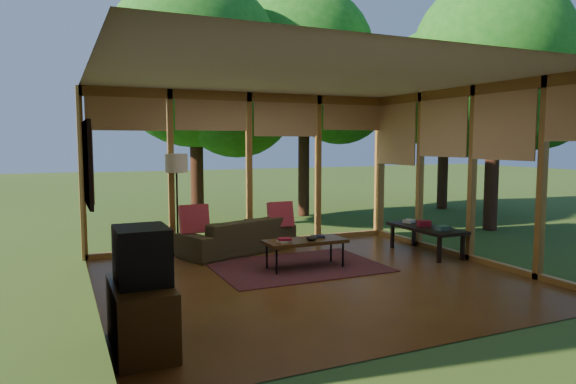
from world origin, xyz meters
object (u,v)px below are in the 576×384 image
sofa (238,235)px  television (142,255)px  side_console (426,229)px  floor_lamp (176,169)px  coffee_table (305,242)px  media_cabinet (141,316)px

sofa → television: size_ratio=3.60×
sofa → television: television is taller
sofa → side_console: size_ratio=1.41×
television → floor_lamp: (1.12, 3.73, 0.56)m
coffee_table → side_console: (2.25, 0.06, 0.02)m
media_cabinet → coffee_table: size_ratio=0.83×
television → coffee_table: size_ratio=0.46×
sofa → floor_lamp: floor_lamp is taller
coffee_table → floor_lamp: bearing=131.3°
media_cabinet → sofa: bearing=59.0°
television → floor_lamp: bearing=73.3°
television → floor_lamp: 3.93m
sofa → coffee_table: sofa is taller
television → coffee_table: television is taller
television → coffee_table: (2.60, 2.03, -0.46)m
media_cabinet → side_console: (4.87, 2.09, 0.11)m
television → floor_lamp: floor_lamp is taller
floor_lamp → side_console: (3.73, -1.63, -1.00)m
sofa → floor_lamp: bearing=-35.1°
floor_lamp → coffee_table: floor_lamp is taller
coffee_table → sofa: bearing=110.6°
media_cabinet → side_console: media_cabinet is taller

